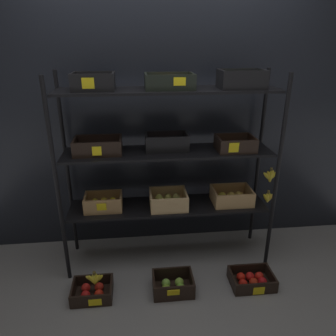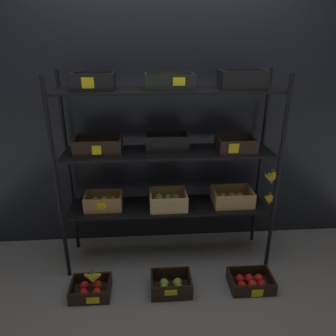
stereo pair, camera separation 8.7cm
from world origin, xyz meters
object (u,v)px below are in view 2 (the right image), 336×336
at_px(display_rack, 170,152).
at_px(crate_ground_apple_green, 171,285).
at_px(crate_ground_apple_red, 91,290).
at_px(crate_ground_center_apple_red, 251,282).
at_px(banana_bunch_loose, 93,277).

distance_m(display_rack, crate_ground_apple_green, 1.08).
xyz_separation_m(crate_ground_apple_red, crate_ground_center_apple_red, (1.29, -0.01, -0.00)).
xyz_separation_m(display_rack, crate_ground_apple_red, (-0.66, -0.44, -0.99)).
relative_size(crate_ground_center_apple_red, banana_bunch_loose, 2.28).
xyz_separation_m(display_rack, banana_bunch_loose, (-0.64, -0.43, -0.87)).
bearing_deg(crate_ground_center_apple_red, banana_bunch_loose, 179.67).
bearing_deg(display_rack, crate_ground_apple_red, -146.68).
height_order(display_rack, crate_ground_apple_green, display_rack).
bearing_deg(display_rack, crate_ground_apple_green, -93.38).
distance_m(display_rack, banana_bunch_loose, 1.16).
xyz_separation_m(crate_ground_apple_green, banana_bunch_loose, (-0.61, 0.01, 0.11)).
relative_size(crate_ground_apple_red, banana_bunch_loose, 2.05).
bearing_deg(crate_ground_apple_green, crate_ground_apple_red, 179.29).
relative_size(display_rack, crate_ground_apple_red, 5.94).
distance_m(crate_ground_apple_red, crate_ground_center_apple_red, 1.29).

